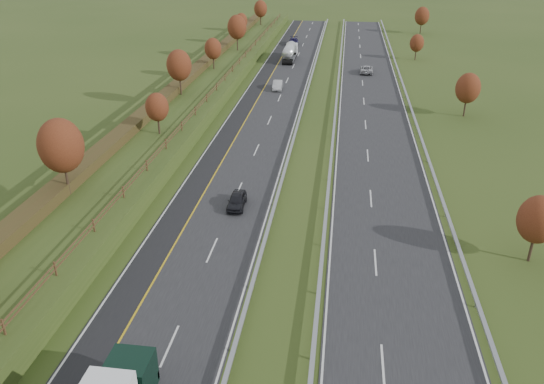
{
  "coord_description": "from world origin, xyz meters",
  "views": [
    {
      "loc": [
        11.68,
        -15.08,
        24.71
      ],
      "look_at": [
        5.46,
        30.72,
        2.2
      ],
      "focal_mm": 35.0,
      "sensor_mm": 36.0,
      "label": 1
    }
  ],
  "objects_px": {
    "car_dark_near": "(237,201)",
    "car_oncoming": "(366,69)",
    "car_small_far": "(294,41)",
    "car_silver_mid": "(278,85)",
    "road_tanker": "(290,51)"
  },
  "relations": [
    {
      "from": "car_dark_near",
      "to": "car_oncoming",
      "type": "bearing_deg",
      "value": 75.03
    },
    {
      "from": "car_small_far",
      "to": "car_oncoming",
      "type": "height_order",
      "value": "car_small_far"
    },
    {
      "from": "car_dark_near",
      "to": "car_small_far",
      "type": "height_order",
      "value": "car_small_far"
    },
    {
      "from": "road_tanker",
      "to": "car_dark_near",
      "type": "relative_size",
      "value": 2.74
    },
    {
      "from": "road_tanker",
      "to": "car_small_far",
      "type": "relative_size",
      "value": 1.99
    },
    {
      "from": "car_small_far",
      "to": "car_oncoming",
      "type": "bearing_deg",
      "value": -62.12
    },
    {
      "from": "road_tanker",
      "to": "car_oncoming",
      "type": "distance_m",
      "value": 19.19
    },
    {
      "from": "car_oncoming",
      "to": "car_dark_near",
      "type": "bearing_deg",
      "value": 78.32
    },
    {
      "from": "road_tanker",
      "to": "car_oncoming",
      "type": "height_order",
      "value": "road_tanker"
    },
    {
      "from": "car_silver_mid",
      "to": "car_small_far",
      "type": "bearing_deg",
      "value": 88.58
    },
    {
      "from": "car_dark_near",
      "to": "car_oncoming",
      "type": "distance_m",
      "value": 61.38
    },
    {
      "from": "car_silver_mid",
      "to": "car_dark_near",
      "type": "bearing_deg",
      "value": -91.17
    },
    {
      "from": "car_small_far",
      "to": "car_silver_mid",
      "type": "bearing_deg",
      "value": -92.27
    },
    {
      "from": "car_oncoming",
      "to": "car_silver_mid",
      "type": "bearing_deg",
      "value": 44.08
    },
    {
      "from": "car_silver_mid",
      "to": "car_oncoming",
      "type": "distance_m",
      "value": 21.46
    }
  ]
}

